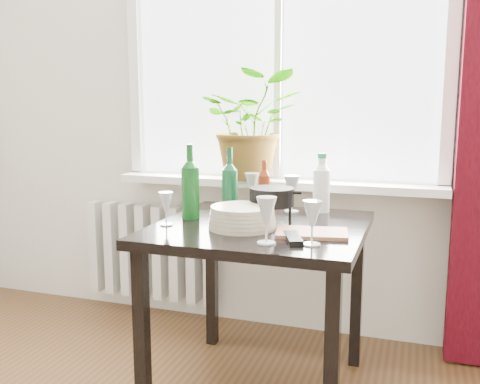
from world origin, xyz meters
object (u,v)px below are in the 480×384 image
(wineglass_far_right, at_px, (312,222))
(wineglass_front_left, at_px, (166,208))
(cutting_board, at_px, (312,233))
(tv_remote, at_px, (293,238))
(radiator, at_px, (152,251))
(wineglass_front_right, at_px, (266,220))
(potted_plant, at_px, (252,125))
(wine_bottle_left, at_px, (190,181))
(fondue_pot, at_px, (272,205))
(wine_bottle_right, at_px, (230,181))
(plate_stack, at_px, (242,218))
(bottle_amber, at_px, (264,185))
(wineglass_back_left, at_px, (252,189))
(wineglass_back_center, at_px, (292,193))
(cleaning_bottle, at_px, (322,183))
(table, at_px, (260,246))

(wineglass_far_right, relative_size, wineglass_front_left, 1.16)
(cutting_board, bearing_deg, tv_remote, -114.33)
(radiator, height_order, wineglass_front_right, wineglass_front_right)
(potted_plant, distance_m, wineglass_front_left, 0.80)
(wine_bottle_left, distance_m, fondue_pot, 0.37)
(radiator, bearing_deg, wine_bottle_right, -36.59)
(wineglass_front_right, height_order, plate_stack, wineglass_front_right)
(bottle_amber, height_order, wineglass_back_left, bottle_amber)
(bottle_amber, relative_size, wineglass_back_center, 1.34)
(bottle_amber, height_order, wineglass_back_center, bottle_amber)
(wineglass_front_right, bearing_deg, wine_bottle_left, 144.12)
(tv_remote, bearing_deg, wineglass_back_center, 82.73)
(cleaning_bottle, height_order, plate_stack, cleaning_bottle)
(potted_plant, bearing_deg, wine_bottle_right, -85.29)
(bottle_amber, xyz_separation_m, wineglass_far_right, (0.34, -0.58, -0.04))
(table, xyz_separation_m, wineglass_front_left, (-0.36, -0.14, 0.16))
(wineglass_far_right, distance_m, tv_remote, 0.11)
(wineglass_front_right, distance_m, wineglass_front_left, 0.50)
(radiator, height_order, wine_bottle_left, wine_bottle_left)
(radiator, relative_size, potted_plant, 1.43)
(plate_stack, xyz_separation_m, fondue_pot, (0.08, 0.15, 0.03))
(potted_plant, height_order, wineglass_back_center, potted_plant)
(wine_bottle_left, relative_size, cutting_board, 1.22)
(table, distance_m, bottle_amber, 0.39)
(wineglass_far_right, xyz_separation_m, plate_stack, (-0.31, 0.17, -0.04))
(cleaning_bottle, height_order, fondue_pot, cleaning_bottle)
(wineglass_far_right, bearing_deg, cleaning_bottle, 97.16)
(wineglass_back_left, height_order, tv_remote, wineglass_back_left)
(bottle_amber, relative_size, wineglass_front_left, 1.67)
(cleaning_bottle, xyz_separation_m, cutting_board, (0.05, -0.45, -0.13))
(wineglass_far_right, bearing_deg, fondue_pot, 126.08)
(plate_stack, relative_size, fondue_pot, 1.27)
(wine_bottle_left, distance_m, cutting_board, 0.59)
(plate_stack, xyz_separation_m, tv_remote, (0.24, -0.12, -0.03))
(potted_plant, relative_size, fondue_pot, 2.59)
(wineglass_front_right, bearing_deg, table, 110.24)
(tv_remote, bearing_deg, radiator, 119.54)
(wineglass_front_left, relative_size, cutting_board, 0.52)
(wine_bottle_right, xyz_separation_m, wineglass_front_right, (0.29, -0.43, -0.07))
(fondue_pot, bearing_deg, wineglass_far_right, -59.17)
(wineglass_back_left, bearing_deg, wineglass_back_center, -18.59)
(wine_bottle_left, height_order, wineglass_back_left, wine_bottle_left)
(fondue_pot, bearing_deg, bottle_amber, 107.52)
(wine_bottle_right, distance_m, fondue_pot, 0.24)
(wineglass_back_center, distance_m, cutting_board, 0.45)
(wine_bottle_right, height_order, bottle_amber, wine_bottle_right)
(plate_stack, distance_m, fondue_pot, 0.18)
(bottle_amber, height_order, wineglass_far_right, bottle_amber)
(wineglass_front_left, bearing_deg, tv_remote, -7.88)
(wineglass_back_center, xyz_separation_m, wineglass_back_left, (-0.21, 0.07, -0.00))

